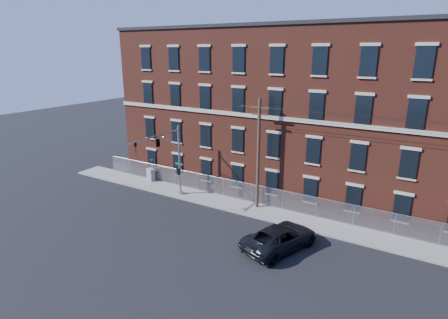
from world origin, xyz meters
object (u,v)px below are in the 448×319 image
utility_pole_near (258,152)px  pickup_truck (280,238)px  traffic_signal_mast (163,148)px  utility_cabinet (151,174)px

utility_pole_near → pickup_truck: bearing=-50.6°
traffic_signal_mast → utility_pole_near: (8.00, 3.42, -0.05)m
utility_pole_near → utility_cabinet: bearing=178.3°
traffic_signal_mast → pickup_truck: traffic_signal_mast is taller
pickup_truck → utility_cabinet: size_ratio=4.66×
utility_pole_near → utility_cabinet: 14.03m
utility_pole_near → pickup_truck: 8.52m
utility_cabinet → utility_pole_near: bearing=18.6°
traffic_signal_mast → utility_cabinet: traffic_signal_mast is taller
pickup_truck → utility_cabinet: bearing=1.3°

